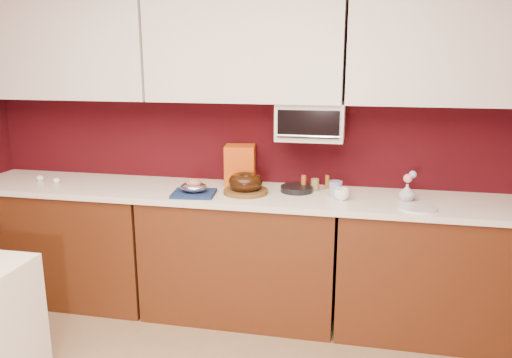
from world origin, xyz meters
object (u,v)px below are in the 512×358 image
object	(u,v)px
pandoro_box	(240,165)
flower_vase	(407,191)
coffee_mug	(342,193)
foil_ham_nest	(194,187)
blue_jar	(335,189)
bundt_cake	(246,182)
toaster_oven	(311,121)

from	to	relation	value
pandoro_box	flower_vase	distance (m)	1.16
coffee_mug	flower_vase	size ratio (longest dim) A/B	0.75
pandoro_box	coffee_mug	size ratio (longest dim) A/B	3.05
coffee_mug	foil_ham_nest	bearing A→B (deg)	-175.33
foil_ham_nest	blue_jar	distance (m)	0.94
bundt_cake	blue_jar	distance (m)	0.60
bundt_cake	flower_vase	xyz separation A→B (m)	(1.05, 0.04, -0.02)
foil_ham_nest	toaster_oven	bearing A→B (deg)	22.78
blue_jar	flower_vase	distance (m)	0.45
blue_jar	coffee_mug	bearing A→B (deg)	-60.54
pandoro_box	coffee_mug	distance (m)	0.79
coffee_mug	flower_vase	xyz separation A→B (m)	(0.41, 0.07, 0.02)
toaster_oven	blue_jar	distance (m)	0.49
pandoro_box	blue_jar	distance (m)	0.72
pandoro_box	blue_jar	xyz separation A→B (m)	(0.69, -0.19, -0.09)
foil_ham_nest	flower_vase	xyz separation A→B (m)	(1.38, 0.15, 0.01)
toaster_oven	blue_jar	size ratio (longest dim) A/B	4.31
bundt_cake	blue_jar	bearing A→B (deg)	4.35
bundt_cake	foil_ham_nest	size ratio (longest dim) A/B	1.27
blue_jar	flower_vase	size ratio (longest dim) A/B	0.83
bundt_cake	blue_jar	world-z (taller)	bundt_cake
flower_vase	foil_ham_nest	bearing A→B (deg)	-173.94
pandoro_box	foil_ham_nest	bearing A→B (deg)	-132.47
bundt_cake	flower_vase	size ratio (longest dim) A/B	1.83
flower_vase	toaster_oven	bearing A→B (deg)	165.72
foil_ham_nest	bundt_cake	bearing A→B (deg)	18.39
toaster_oven	bundt_cake	size ratio (longest dim) A/B	1.96
toaster_oven	flower_vase	world-z (taller)	toaster_oven
toaster_oven	blue_jar	bearing A→B (deg)	-39.21
toaster_oven	bundt_cake	xyz separation A→B (m)	(-0.41, -0.20, -0.40)
foil_ham_nest	flower_vase	world-z (taller)	flower_vase
pandoro_box	blue_jar	size ratio (longest dim) A/B	2.74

